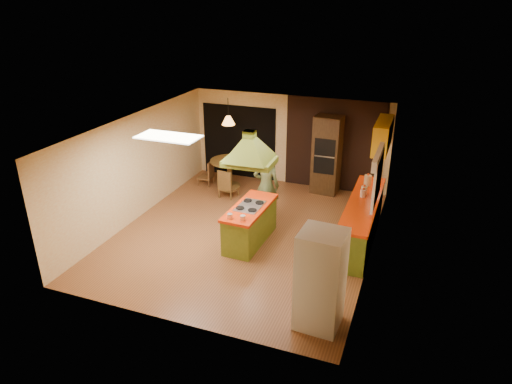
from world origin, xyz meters
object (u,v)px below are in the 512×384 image
at_px(kitchen_island, 250,224).
at_px(refrigerator, 320,280).
at_px(dining_table, 230,168).
at_px(man, 266,186).
at_px(canister_large, 368,180).
at_px(wall_oven, 327,155).

relative_size(kitchen_island, refrigerator, 1.00).
relative_size(refrigerator, dining_table, 1.61).
bearing_deg(refrigerator, kitchen_island, 136.62).
bearing_deg(kitchen_island, man, 94.49).
xyz_separation_m(kitchen_island, canister_large, (2.19, 1.86, 0.61)).
bearing_deg(kitchen_island, dining_table, 123.68).
distance_m(man, dining_table, 2.20).
distance_m(kitchen_island, man, 1.26).
bearing_deg(canister_large, refrigerator, -92.35).
xyz_separation_m(man, wall_oven, (0.97, 2.07, 0.22)).
bearing_deg(man, dining_table, -51.69).
bearing_deg(wall_oven, refrigerator, -74.95).
distance_m(wall_oven, dining_table, 2.68).
xyz_separation_m(refrigerator, canister_large, (0.16, 4.00, 0.19)).
distance_m(refrigerator, dining_table, 6.06).
bearing_deg(man, refrigerator, 113.15).
height_order(wall_oven, canister_large, wall_oven).
distance_m(kitchen_island, wall_oven, 3.45).
distance_m(refrigerator, wall_oven, 5.52).
bearing_deg(man, kitchen_island, 83.66).
xyz_separation_m(man, canister_large, (2.24, 0.67, 0.21)).
distance_m(man, refrigerator, 3.92).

